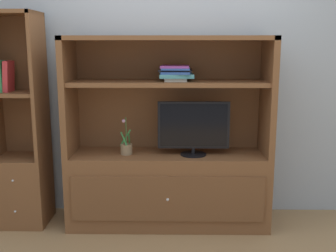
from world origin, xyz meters
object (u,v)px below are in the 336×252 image
Objects in this scene: tv_monitor at (194,128)px; upright_book_row at (3,76)px; media_console at (168,167)px; bookshelf_tall at (21,156)px; magazine_stack at (176,73)px; potted_plant at (126,148)px.

upright_book_row is (-1.59, 0.05, 0.42)m from tv_monitor.
media_console is 1.29m from bookshelf_tall.
media_console is at bearing -0.16° from bookshelf_tall.
magazine_stack reaches higher than tv_monitor.
media_console is 0.94× the size of bookshelf_tall.
upright_book_row is at bearing -179.71° from media_console.
tv_monitor is at bearing -2.32° from bookshelf_tall.
tv_monitor reaches higher than potted_plant.
bookshelf_tall is at bearing 6.59° from upright_book_row.
potted_plant is (-0.36, -0.04, 0.18)m from media_console.
magazine_stack is (0.42, 0.04, 0.63)m from potted_plant.
upright_book_row is at bearing -179.76° from magazine_stack.
tv_monitor is at bearing -1.73° from potted_plant.
tv_monitor is at bearing -20.40° from magazine_stack.
upright_book_row is at bearing 178.17° from potted_plant.
bookshelf_tall is at bearing 177.68° from tv_monitor.
bookshelf_tall is (-1.28, 0.00, 0.09)m from media_console.
bookshelf_tall is at bearing 177.33° from potted_plant.
media_console is at bearing 6.36° from potted_plant.
media_console is 0.40m from potted_plant.
tv_monitor is 1.87× the size of magazine_stack.
potted_plant is 1.19m from upright_book_row.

